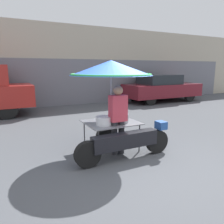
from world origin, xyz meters
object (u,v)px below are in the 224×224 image
Objects in this scene: potted_plant at (193,90)px; parked_car at (161,88)px; vendor_motorcycle_cart at (113,81)px; vendor_person at (118,117)px.

parked_car is at bearing -171.97° from potted_plant.
vendor_motorcycle_cart is 2.50× the size of potted_plant.
vendor_person reaches higher than potted_plant.
vendor_person is 0.34× the size of parked_car.
potted_plant is at bearing 34.55° from vendor_person.
vendor_person is at bearing -145.45° from potted_plant.
vendor_person is 8.45m from parked_car.
vendor_motorcycle_cart is 10.99m from potted_plant.
parked_car is 3.06m from potted_plant.
vendor_motorcycle_cart is 8.33m from parked_car.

